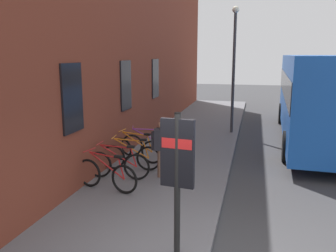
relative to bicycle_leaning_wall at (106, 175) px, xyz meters
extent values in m
plane|color=#38383A|center=(3.74, -3.82, -0.51)|extent=(60.00, 60.00, 0.00)
cube|color=slate|center=(5.74, -1.07, -0.45)|extent=(24.00, 3.50, 0.12)
cube|color=brown|center=(6.74, 0.98, 4.05)|extent=(22.00, 0.60, 9.11)
cube|color=black|center=(-0.26, 0.66, 1.89)|extent=(0.90, 0.06, 1.60)
cube|color=black|center=(3.24, 0.66, 1.89)|extent=(0.90, 0.06, 1.60)
cube|color=black|center=(6.74, 0.66, 1.89)|extent=(0.90, 0.06, 1.60)
torus|color=black|center=(0.11, 0.52, -0.03)|extent=(0.21, 0.72, 0.72)
torus|color=black|center=(-0.11, -0.50, -0.03)|extent=(0.21, 0.72, 0.72)
cylinder|color=#B21E1E|center=(0.00, -0.02, 0.25)|extent=(0.25, 1.00, 0.58)
cylinder|color=#B21E1E|center=(0.01, 0.06, 0.50)|extent=(0.22, 0.84, 0.09)
cylinder|color=#B21E1E|center=(-0.09, -0.43, 0.22)|extent=(0.07, 0.19, 0.51)
cube|color=black|center=(-0.08, -0.36, 0.51)|extent=(0.14, 0.22, 0.06)
cylinder|color=#B21E1E|center=(0.10, 0.47, 0.57)|extent=(0.47, 0.12, 0.02)
torus|color=black|center=(0.81, 0.57, -0.03)|extent=(0.10, 0.72, 0.72)
torus|color=black|center=(0.86, -0.48, -0.03)|extent=(0.10, 0.72, 0.72)
cylinder|color=#B21E1E|center=(0.84, 0.02, 0.25)|extent=(0.09, 1.02, 0.58)
cylinder|color=#B21E1E|center=(0.83, 0.09, 0.50)|extent=(0.08, 0.85, 0.09)
cylinder|color=#B21E1E|center=(0.86, -0.41, 0.22)|extent=(0.05, 0.19, 0.51)
cube|color=black|center=(0.85, -0.33, 0.51)|extent=(0.11, 0.20, 0.06)
cylinder|color=#B21E1E|center=(0.81, 0.52, 0.57)|extent=(0.48, 0.05, 0.02)
torus|color=black|center=(1.55, 0.48, -0.03)|extent=(0.14, 0.72, 0.72)
torus|color=black|center=(1.67, -0.57, -0.03)|extent=(0.14, 0.72, 0.72)
cylinder|color=orange|center=(1.62, -0.07, 0.25)|extent=(0.15, 1.01, 0.58)
cylinder|color=orange|center=(1.61, 0.00, 0.50)|extent=(0.13, 0.85, 0.09)
cylinder|color=orange|center=(1.66, -0.49, 0.22)|extent=(0.06, 0.19, 0.51)
cube|color=black|center=(1.66, -0.42, 0.51)|extent=(0.12, 0.21, 0.06)
cylinder|color=orange|center=(1.56, 0.43, 0.57)|extent=(0.48, 0.08, 0.02)
torus|color=black|center=(2.47, 0.57, -0.03)|extent=(0.15, 0.72, 0.72)
torus|color=black|center=(2.33, -0.47, -0.03)|extent=(0.15, 0.72, 0.72)
cylinder|color=orange|center=(2.40, 0.02, 0.25)|extent=(0.16, 1.01, 0.58)
cylinder|color=orange|center=(2.41, 0.10, 0.50)|extent=(0.14, 0.85, 0.09)
cylinder|color=orange|center=(2.34, -0.40, 0.22)|extent=(0.06, 0.19, 0.51)
cube|color=black|center=(2.35, -0.32, 0.51)|extent=(0.12, 0.21, 0.06)
cylinder|color=orange|center=(2.46, 0.52, 0.57)|extent=(0.48, 0.08, 0.02)
torus|color=black|center=(2.96, 0.40, -0.03)|extent=(0.29, 0.70, 0.72)
torus|color=black|center=(3.31, -0.59, -0.03)|extent=(0.29, 0.70, 0.72)
cylinder|color=#8C338C|center=(3.14, -0.11, 0.25)|extent=(0.37, 0.97, 0.58)
cylinder|color=#8C338C|center=(3.12, -0.04, 0.50)|extent=(0.31, 0.82, 0.09)
cylinder|color=#8C338C|center=(3.28, -0.52, 0.22)|extent=(0.09, 0.19, 0.51)
cube|color=black|center=(3.26, -0.44, 0.51)|extent=(0.16, 0.22, 0.06)
cylinder|color=#8C338C|center=(2.98, 0.36, 0.57)|extent=(0.46, 0.18, 0.02)
cylinder|color=black|center=(-2.39, -2.29, 0.81)|extent=(0.10, 0.10, 2.40)
cube|color=black|center=(-2.39, -2.29, 1.36)|extent=(0.15, 0.56, 1.10)
cube|color=red|center=(-2.39, -2.29, 1.53)|extent=(0.15, 0.50, 0.16)
cube|color=#1951B2|center=(7.25, -5.82, 1.34)|extent=(10.59, 2.92, 3.00)
cube|color=black|center=(7.25, -5.82, 1.70)|extent=(10.38, 2.95, 0.90)
cylinder|color=black|center=(3.94, -4.48, -0.01)|extent=(1.01, 0.29, 1.00)
cylinder|color=black|center=(10.56, -7.15, -0.01)|extent=(1.01, 0.29, 1.00)
cylinder|color=black|center=(10.65, -4.75, -0.01)|extent=(1.01, 0.29, 1.00)
cylinder|color=brown|center=(1.25, -1.16, -0.01)|extent=(0.11, 0.11, 0.76)
cylinder|color=brown|center=(1.22, -1.01, -0.01)|extent=(0.11, 0.11, 0.76)
cube|color=#26262D|center=(1.24, -1.09, 0.66)|extent=(0.30, 0.48, 0.57)
sphere|color=tan|center=(1.24, -1.09, 1.06)|extent=(0.21, 0.21, 0.21)
cylinder|color=#26262D|center=(1.29, -1.33, 0.62)|extent=(0.09, 0.09, 0.51)
cylinder|color=#26262D|center=(1.19, -0.84, 0.62)|extent=(0.09, 0.09, 0.51)
cylinder|color=#333338|center=(7.42, -2.52, 2.07)|extent=(0.12, 0.12, 4.91)
sphere|color=silver|center=(7.42, -2.52, 4.64)|extent=(0.28, 0.28, 0.28)
camera|label=1|loc=(-7.60, -3.42, 2.88)|focal=37.84mm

